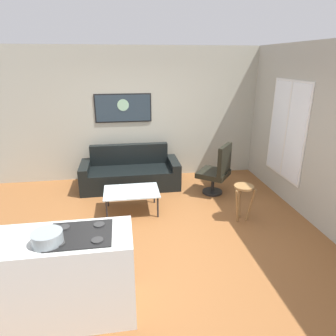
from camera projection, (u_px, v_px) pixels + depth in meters
ground at (152, 232)px, 4.69m from camera, size 6.40×6.40×0.04m
back_wall at (139, 115)px, 6.46m from camera, size 6.40×0.05×2.80m
right_wall at (309, 133)px, 4.87m from camera, size 0.05×6.40×2.80m
couch at (130, 174)px, 6.26m from camera, size 2.00×0.83×0.83m
coffee_table at (131, 192)px, 5.17m from camera, size 0.94×0.65×0.39m
armchair at (218, 170)px, 5.82m from camera, size 0.78×0.78×1.01m
bar_stool at (243, 194)px, 4.84m from camera, size 0.36×0.36×0.62m
kitchen_counter at (56, 278)px, 2.98m from camera, size 1.54×0.62×0.96m
mixing_bowl at (47, 238)px, 2.70m from camera, size 0.28×0.28×0.12m
wall_painting at (123, 108)px, 6.32m from camera, size 1.19×0.03×0.60m
window at (287, 130)px, 5.45m from camera, size 0.03×1.21×1.77m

